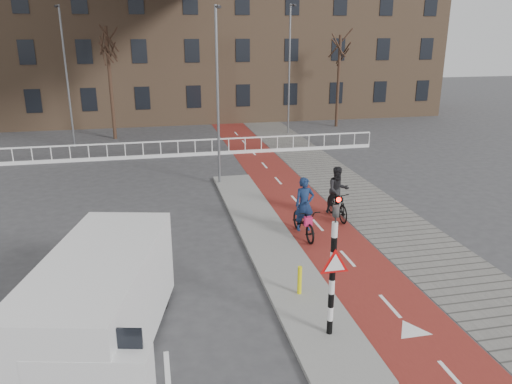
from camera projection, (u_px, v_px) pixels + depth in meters
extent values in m
plane|color=#38383A|center=(325.00, 294.00, 14.08)|extent=(120.00, 120.00, 0.00)
cube|color=maroon|center=(283.00, 187.00, 23.67)|extent=(2.50, 60.00, 0.01)
cube|color=slate|center=(339.00, 183.00, 24.23)|extent=(3.00, 60.00, 0.01)
cube|color=gray|center=(268.00, 239.00, 17.64)|extent=(1.80, 16.00, 0.12)
cylinder|color=black|center=(332.00, 280.00, 11.62)|extent=(0.14, 0.14, 2.88)
imported|color=black|center=(336.00, 205.00, 11.05)|extent=(0.13, 0.16, 0.80)
cylinder|color=#FF0C05|center=(339.00, 200.00, 10.86)|extent=(0.11, 0.02, 0.11)
cylinder|color=yellow|center=(300.00, 280.00, 13.75)|extent=(0.12, 0.12, 0.82)
imported|color=black|center=(304.00, 222.00, 17.84)|extent=(0.82, 2.16, 1.12)
imported|color=#132448|center=(304.00, 204.00, 17.63)|extent=(0.73, 0.49, 1.95)
cube|color=#C81C52|center=(308.00, 221.00, 17.25)|extent=(0.27, 0.18, 0.32)
imported|color=black|center=(337.00, 204.00, 19.51)|extent=(0.62, 1.99, 1.19)
imported|color=black|center=(338.00, 190.00, 19.33)|extent=(0.93, 0.73, 1.86)
cube|color=silver|center=(101.00, 301.00, 11.26)|extent=(3.44, 5.90, 2.21)
cube|color=#1E8B26|center=(49.00, 310.00, 11.07)|extent=(0.84, 3.45, 0.55)
cube|color=#1E8B26|center=(151.00, 299.00, 11.52)|extent=(0.84, 3.45, 0.55)
cube|color=black|center=(88.00, 350.00, 8.89)|extent=(1.95, 0.51, 0.90)
cylinder|color=black|center=(92.00, 293.00, 13.35)|extent=(0.45, 0.82, 0.77)
cylinder|color=black|center=(161.00, 294.00, 13.30)|extent=(0.45, 0.82, 0.77)
cube|color=silver|center=(142.00, 142.00, 28.59)|extent=(28.00, 0.08, 0.08)
cube|color=silver|center=(144.00, 157.00, 28.85)|extent=(28.00, 0.10, 0.20)
cube|color=#7F6047|center=(163.00, 44.00, 41.36)|extent=(46.00, 10.00, 12.00)
cylinder|color=#321E16|center=(111.00, 84.00, 32.98)|extent=(0.23, 0.23, 7.32)
cylinder|color=#321E16|center=(338.00, 82.00, 37.44)|extent=(0.22, 0.22, 6.75)
cylinder|color=slate|center=(218.00, 99.00, 22.78)|extent=(0.12, 0.12, 8.15)
cylinder|color=slate|center=(67.00, 79.00, 30.46)|extent=(0.12, 0.12, 8.51)
cylinder|color=slate|center=(289.00, 71.00, 34.70)|extent=(0.12, 0.12, 8.76)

